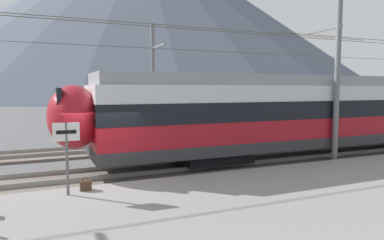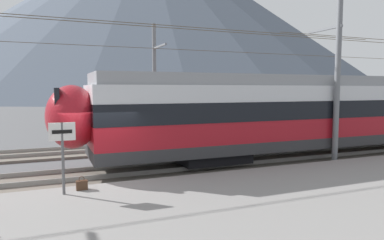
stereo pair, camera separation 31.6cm
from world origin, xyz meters
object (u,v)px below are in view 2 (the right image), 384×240
(train_near_platform, at_px, (343,110))
(platform_sign, at_px, (62,142))
(catenary_mast_mid, at_px, (336,65))
(catenary_mast_far_side, at_px, (155,80))
(handbag_near_sign, at_px, (82,185))

(train_near_platform, relative_size, platform_sign, 13.34)
(catenary_mast_mid, relative_size, catenary_mast_far_side, 1.00)
(catenary_mast_far_side, bearing_deg, catenary_mast_mid, -59.28)
(catenary_mast_mid, bearing_deg, train_near_platform, 36.40)
(catenary_mast_far_side, height_order, handbag_near_sign, catenary_mast_far_side)
(handbag_near_sign, bearing_deg, train_near_platform, 11.61)
(train_near_platform, distance_m, platform_sign, 13.40)
(platform_sign, bearing_deg, catenary_mast_far_side, 60.95)
(catenary_mast_mid, bearing_deg, catenary_mast_far_side, 120.72)
(catenary_mast_far_side, xyz_separation_m, platform_sign, (-5.67, -10.20, -1.97))
(catenary_mast_mid, bearing_deg, platform_sign, -173.25)
(catenary_mast_mid, height_order, catenary_mast_far_side, catenary_mast_mid)
(catenary_mast_mid, relative_size, handbag_near_sign, 99.40)
(handbag_near_sign, bearing_deg, catenary_mast_mid, 5.57)
(train_near_platform, distance_m, catenary_mast_far_side, 10.55)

